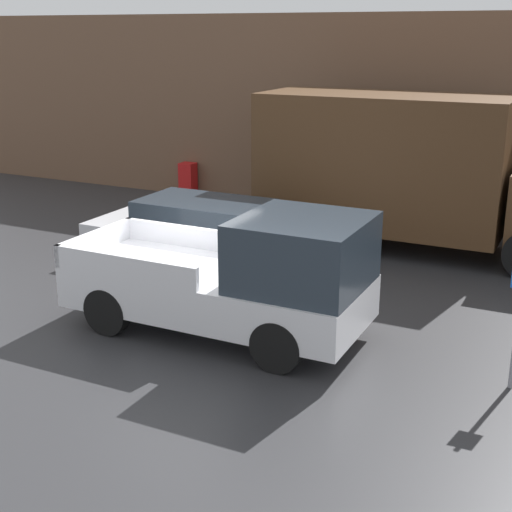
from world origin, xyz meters
TOP-DOWN VIEW (x-y plane):
  - ground_plane at (0.00, 0.00)m, footprint 60.00×60.00m
  - building_wall at (0.00, 8.61)m, footprint 28.00×0.15m
  - pickup_truck at (1.51, -0.18)m, footprint 5.01×2.11m
  - car at (-0.91, 2.61)m, footprint 4.89×1.89m
  - delivery_truck at (2.48, 5.92)m, footprint 7.33×2.33m
  - newspaper_box at (-4.72, 8.29)m, footprint 0.45×0.40m

SIDE VIEW (x-z plane):
  - ground_plane at x=0.00m, z-range 0.00..0.00m
  - newspaper_box at x=-4.72m, z-range 0.00..1.04m
  - car at x=-0.91m, z-range 0.03..1.51m
  - pickup_truck at x=1.51m, z-range -0.07..2.07m
  - delivery_truck at x=2.48m, z-range 0.12..3.61m
  - building_wall at x=0.00m, z-range 0.00..5.31m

